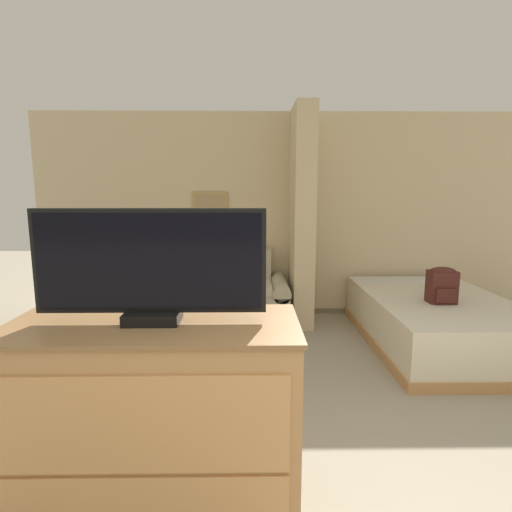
% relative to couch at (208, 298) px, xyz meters
% --- Properties ---
extents(wall_back, '(6.70, 0.16, 2.60)m').
position_rel_couch_xyz_m(wall_back, '(1.12, 0.48, 0.97)').
color(wall_back, '#CCB78E').
rests_on(wall_back, ground_plane).
extents(wall_partition_pillar, '(0.24, 0.71, 2.60)m').
position_rel_couch_xyz_m(wall_partition_pillar, '(1.14, 0.06, 0.98)').
color(wall_partition_pillar, '#CCB78E').
rests_on(wall_partition_pillar, ground_plane).
extents(couch, '(1.95, 0.84, 0.89)m').
position_rel_couch_xyz_m(couch, '(0.00, 0.00, 0.00)').
color(couch, tan).
rests_on(couch, ground_plane).
extents(coffee_table, '(0.76, 0.52, 0.41)m').
position_rel_couch_xyz_m(coffee_table, '(0.04, -1.08, 0.04)').
color(coffee_table, '#B27F4C').
rests_on(coffee_table, ground_plane).
extents(side_table, '(0.48, 0.48, 0.55)m').
position_rel_couch_xyz_m(side_table, '(-1.18, -0.06, 0.14)').
color(side_table, '#B27F4C').
rests_on(side_table, ground_plane).
extents(table_lamp, '(0.33, 0.33, 0.45)m').
position_rel_couch_xyz_m(table_lamp, '(-1.18, -0.06, 0.53)').
color(table_lamp, tan).
rests_on(table_lamp, side_table).
extents(tv_dresser, '(1.29, 0.55, 1.04)m').
position_rel_couch_xyz_m(tv_dresser, '(0.09, -3.05, 0.20)').
color(tv_dresser, '#B27F4C').
rests_on(tv_dresser, ground_plane).
extents(tv, '(1.00, 0.16, 0.50)m').
position_rel_couch_xyz_m(tv, '(0.09, -3.05, 0.97)').
color(tv, black).
rests_on(tv, tv_dresser).
extents(bed, '(1.41, 2.15, 0.52)m').
position_rel_couch_xyz_m(bed, '(2.48, -0.69, -0.06)').
color(bed, '#B27F4C').
rests_on(bed, ground_plane).
extents(backpack, '(0.26, 0.20, 0.36)m').
position_rel_couch_xyz_m(backpack, '(2.42, -0.92, 0.38)').
color(backpack, '#471E19').
rests_on(backpack, bed).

